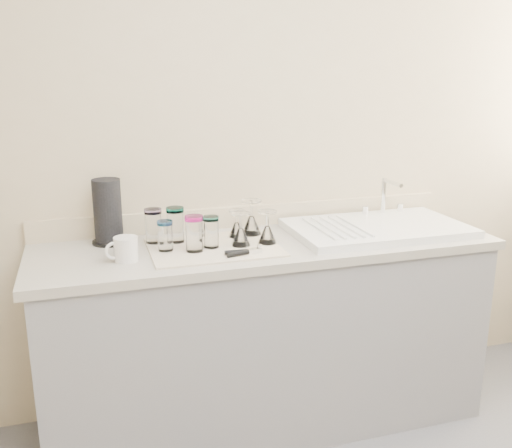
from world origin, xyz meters
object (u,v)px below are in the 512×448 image
object	(u,v)px
sink_unit	(377,227)
white_mug	(125,249)
goblet_front_right	(267,232)
goblet_back_left	(237,228)
paper_towel_roll	(108,212)
can_opener	(244,252)
tumbler_cyan	(175,225)
goblet_front_left	(241,234)
goblet_back_right	(252,223)
tumbler_lavender	(211,232)
tumbler_blue	(194,233)
tumbler_magenta	(165,236)
tumbler_teal	(153,226)

from	to	relation	value
sink_unit	white_mug	bearing A→B (deg)	-175.88
white_mug	goblet_front_right	bearing A→B (deg)	3.55
goblet_back_left	paper_towel_roll	size ratio (longest dim) A/B	0.44
sink_unit	can_opener	distance (m)	0.73
sink_unit	tumbler_cyan	bearing A→B (deg)	174.54
goblet_front_left	goblet_back_right	bearing A→B (deg)	58.26
tumbler_lavender	can_opener	distance (m)	0.18
tumbler_blue	can_opener	bearing A→B (deg)	-29.27
goblet_front_right	tumbler_magenta	bearing A→B (deg)	176.87
goblet_back_left	goblet_front_left	world-z (taller)	goblet_front_left
goblet_back_right	white_mug	size ratio (longest dim) A/B	1.13
goblet_back_right	tumbler_teal	bearing A→B (deg)	179.59
goblet_front_left	can_opener	size ratio (longest dim) A/B	0.92
tumbler_lavender	tumbler_cyan	bearing A→B (deg)	135.95
goblet_front_left	goblet_front_right	xyz separation A→B (m)	(0.12, 0.00, -0.00)
goblet_front_left	sink_unit	bearing A→B (deg)	3.92
sink_unit	goblet_back_right	world-z (taller)	sink_unit
goblet_back_left	paper_towel_roll	world-z (taller)	paper_towel_roll
tumbler_teal	can_opener	bearing A→B (deg)	-40.03
tumbler_lavender	tumbler_blue	bearing A→B (deg)	-159.09
goblet_back_right	paper_towel_roll	world-z (taller)	paper_towel_roll
sink_unit	tumbler_cyan	size ratio (longest dim) A/B	5.27
goblet_back_left	white_mug	bearing A→B (deg)	-161.64
goblet_front_left	can_opener	bearing A→B (deg)	-99.78
white_mug	tumbler_lavender	bearing A→B (deg)	7.68
tumbler_blue	tumbler_cyan	bearing A→B (deg)	108.59
can_opener	white_mug	size ratio (longest dim) A/B	1.10
tumbler_cyan	goblet_back_right	world-z (taller)	goblet_back_right
tumbler_magenta	white_mug	distance (m)	0.18
tumbler_cyan	goblet_front_left	world-z (taller)	tumbler_cyan
tumbler_lavender	white_mug	xyz separation A→B (m)	(-0.36, -0.05, -0.03)
tumbler_cyan	goblet_front_right	distance (m)	0.41
tumbler_magenta	tumbler_lavender	bearing A→B (deg)	-3.91
goblet_front_right	goblet_back_left	bearing A→B (deg)	128.28
white_mug	paper_towel_roll	bearing A→B (deg)	99.86
sink_unit	tumbler_lavender	xyz separation A→B (m)	(-0.82, -0.04, 0.06)
tumbler_cyan	goblet_front_left	xyz separation A→B (m)	(0.26, -0.14, -0.03)
can_opener	tumbler_teal	bearing A→B (deg)	139.97
tumbler_blue	goblet_back_left	size ratio (longest dim) A/B	1.21
sink_unit	tumbler_lavender	bearing A→B (deg)	-177.48
sink_unit	tumbler_blue	distance (m)	0.90
tumbler_magenta	goblet_back_left	xyz separation A→B (m)	(0.34, 0.11, -0.02)
goblet_back_left	tumbler_magenta	bearing A→B (deg)	-162.47
tumbler_cyan	white_mug	bearing A→B (deg)	-143.07
tumbler_magenta	goblet_front_left	bearing A→B (deg)	-4.33
sink_unit	tumbler_cyan	world-z (taller)	sink_unit
tumbler_teal	tumbler_blue	size ratio (longest dim) A/B	0.99
tumbler_lavender	white_mug	distance (m)	0.37
goblet_back_left	can_opener	size ratio (longest dim) A/B	0.80
tumbler_teal	tumbler_magenta	size ratio (longest dim) A/B	1.17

